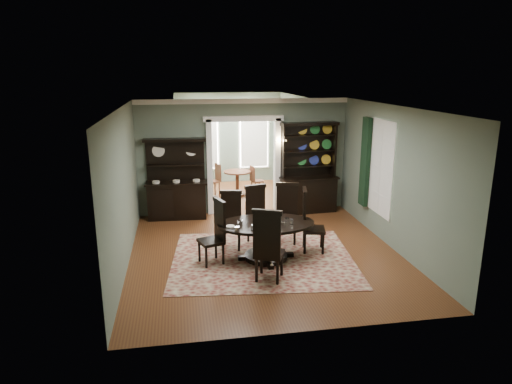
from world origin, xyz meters
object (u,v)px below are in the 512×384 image
sideboard (177,191)px  welsh_dresser (308,180)px  parlor_table (237,180)px  dining_table (266,234)px

sideboard → welsh_dresser: size_ratio=0.86×
parlor_table → dining_table: bearing=-90.8°
dining_table → parlor_table: bearing=89.5°
dining_table → parlor_table: (0.07, 4.93, -0.04)m
sideboard → parlor_table: size_ratio=2.50×
welsh_dresser → parlor_table: size_ratio=2.92×
dining_table → sideboard: 3.51m
dining_table → welsh_dresser: bearing=60.4°
sideboard → parlor_table: bearing=49.1°
dining_table → welsh_dresser: size_ratio=0.82×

